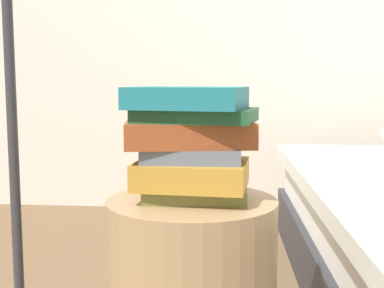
% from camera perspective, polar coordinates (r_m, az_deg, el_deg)
% --- Properties ---
extents(book_olive, '(0.24, 0.15, 0.03)m').
position_cam_1_polar(book_olive, '(1.22, 0.49, -5.45)').
color(book_olive, olive).
rests_on(book_olive, side_table).
extents(book_ochre, '(0.27, 0.22, 0.06)m').
position_cam_1_polar(book_ochre, '(1.21, -0.13, -3.30)').
color(book_ochre, '#B7842D').
rests_on(book_ochre, book_olive).
extents(book_slate, '(0.23, 0.17, 0.03)m').
position_cam_1_polar(book_slate, '(1.20, -0.13, -1.10)').
color(book_slate, slate).
rests_on(book_slate, book_ochre).
extents(book_rust, '(0.32, 0.20, 0.06)m').
position_cam_1_polar(book_rust, '(1.20, -0.30, 1.07)').
color(book_rust, '#994723').
rests_on(book_rust, book_slate).
extents(book_forest, '(0.30, 0.23, 0.03)m').
position_cam_1_polar(book_forest, '(1.20, 0.49, 3.23)').
color(book_forest, '#1E512D').
rests_on(book_forest, book_rust).
extents(book_teal, '(0.29, 0.24, 0.05)m').
position_cam_1_polar(book_teal, '(1.19, -0.52, 5.16)').
color(book_teal, '#1E727F').
rests_on(book_teal, book_forest).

